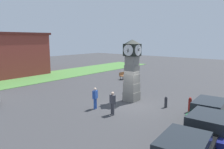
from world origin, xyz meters
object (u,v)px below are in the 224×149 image
pedestrian_crossing_lot (113,102)px  bench (124,75)px  clock_tower (132,70)px  pedestrian_near_bench (95,97)px  bollard_near_tower (190,105)px  car_near_tower (210,127)px  car_by_building (210,111)px  bollard_mid_row (166,102)px

pedestrian_crossing_lot → bench: bearing=32.5°
clock_tower → pedestrian_near_bench: clock_tower is taller
bollard_near_tower → pedestrian_crossing_lot: bearing=134.7°
bollard_near_tower → car_near_tower: (-3.74, -2.32, 0.21)m
clock_tower → bollard_near_tower: size_ratio=4.77×
clock_tower → car_near_tower: (-3.59, -7.10, -1.79)m
bench → pedestrian_near_bench: size_ratio=1.02×
bollard_near_tower → car_near_tower: bearing=-148.2°
car_near_tower → pedestrian_crossing_lot: pedestrian_crossing_lot is taller
car_near_tower → bench: size_ratio=2.52×
clock_tower → pedestrian_near_bench: bearing=166.6°
clock_tower → car_by_building: size_ratio=1.14×
car_by_building → bench: size_ratio=2.73×
bollard_mid_row → pedestrian_crossing_lot: pedestrian_crossing_lot is taller
bollard_near_tower → pedestrian_crossing_lot: 5.42m
bollard_mid_row → bollard_near_tower: bearing=-87.1°
bollard_near_tower → pedestrian_near_bench: 6.69m
clock_tower → bollard_near_tower: clock_tower is taller
car_near_tower → pedestrian_near_bench: bearing=89.2°
car_near_tower → bench: bearing=50.2°
pedestrian_near_bench → pedestrian_crossing_lot: same height
bench → pedestrian_near_bench: (-10.91, -5.29, 0.37)m
pedestrian_near_bench → bollard_mid_row: bearing=-47.4°
car_near_tower → pedestrian_crossing_lot: 6.17m
clock_tower → car_near_tower: clock_tower is taller
bollard_mid_row → car_near_tower: (-3.65, -4.07, 0.32)m
bollard_mid_row → pedestrian_near_bench: (-3.54, 3.86, 0.47)m
car_by_building → pedestrian_crossing_lot: bearing=115.1°
clock_tower → car_near_tower: 8.15m
car_near_tower → car_by_building: bearing=15.6°
car_by_building → clock_tower: bearing=80.3°
car_by_building → pedestrian_near_bench: (-2.39, 7.23, 0.14)m
bollard_mid_row → bench: (7.36, 9.15, 0.10)m
car_near_tower → bollard_mid_row: bearing=48.1°
pedestrian_near_bench → pedestrian_crossing_lot: bearing=-95.6°
bollard_mid_row → pedestrian_crossing_lot: size_ratio=0.53×
clock_tower → bench: (7.42, 6.12, -2.01)m
car_by_building → pedestrian_crossing_lot: 6.04m
car_near_tower → pedestrian_near_bench: size_ratio=2.57×
bollard_mid_row → car_by_building: size_ratio=0.19×
bollard_mid_row → bench: bench is taller
bollard_near_tower → bollard_mid_row: (-0.09, 1.75, -0.11)m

